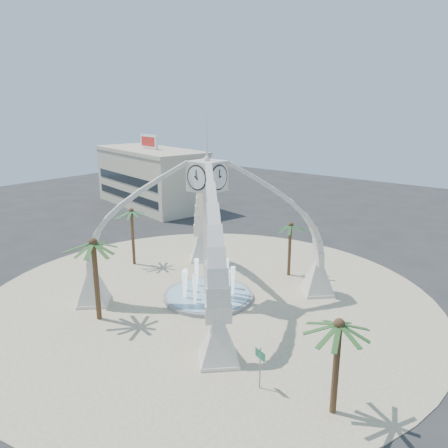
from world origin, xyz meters
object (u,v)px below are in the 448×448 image
Objects in this scene: palm_west at (131,212)px; palm_north at (291,226)px; palm_east at (339,325)px; palm_south at (93,244)px; clock_tower at (208,229)px; street_sign at (260,360)px; fountain at (208,295)px.

palm_west is 1.11× the size of palm_north.
palm_north is (-12.50, 16.11, -0.20)m from palm_east.
palm_west reaches higher than palm_east.
palm_north is at bearing 68.24° from palm_south.
clock_tower is 9.55m from palm_south.
street_sign is (15.15, 0.78, -4.42)m from palm_south.
palm_south reaches higher than palm_east.
palm_north reaches higher than street_sign.
palm_north is (2.82, 9.16, -1.23)m from clock_tower.
clock_tower reaches higher than palm_south.
palm_west reaches higher than palm_north.
fountain is 13.50m from street_sign.
palm_west is (-11.83, 1.37, 5.60)m from fountain.
palm_south is (-19.57, -1.60, 0.97)m from palm_east.
palm_east is at bearing -52.19° from palm_north.
clock_tower is at bearing -107.12° from palm_north.
street_sign is (22.73, -9.14, -3.88)m from palm_west.
palm_west is at bearing 176.83° from street_sign.
palm_east is 1.05× the size of palm_north.
palm_east is at bearing -24.41° from fountain.
street_sign is at bearing -35.50° from fountain.
clock_tower reaches higher than fountain.
palm_west is at bearing 173.39° from clock_tower.
palm_south is at bearing -116.42° from fountain.
fountain is 1.28× the size of palm_east.
palm_north is 19.04m from street_sign.
palm_north is (14.65, 7.79, -0.63)m from palm_west.
fountain is 1.09× the size of palm_south.
palm_west is 0.90× the size of palm_south.
fountain is 11.35m from palm_south.
street_sign is at bearing -64.49° from palm_north.
palm_west is 24.80m from street_sign.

